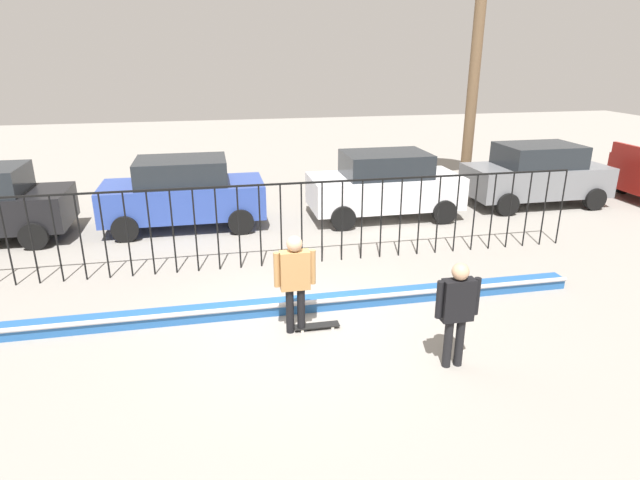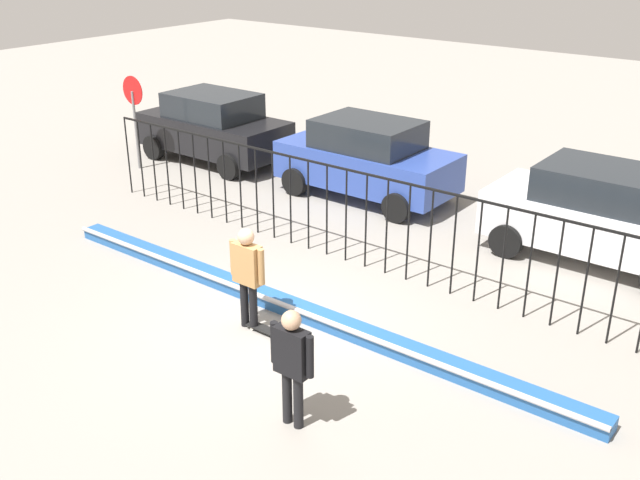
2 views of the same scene
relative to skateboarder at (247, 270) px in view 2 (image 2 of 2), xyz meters
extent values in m
plane|color=gray|center=(0.18, 0.22, -1.06)|extent=(60.00, 60.00, 0.00)
cube|color=#235699|center=(0.18, 0.80, -0.95)|extent=(11.00, 0.36, 0.22)
cylinder|color=#B2B2B7|center=(0.18, 0.62, -0.84)|extent=(11.00, 0.09, 0.09)
cylinder|color=black|center=(-6.82, 3.10, -0.10)|extent=(0.04, 0.04, 1.90)
cylinder|color=black|center=(-6.35, 3.10, -0.10)|extent=(0.04, 0.04, 1.90)
cylinder|color=black|center=(-5.88, 3.10, -0.10)|extent=(0.04, 0.04, 1.90)
cylinder|color=black|center=(-5.42, 3.10, -0.10)|extent=(0.04, 0.04, 1.90)
cylinder|color=black|center=(-4.95, 3.10, -0.10)|extent=(0.04, 0.04, 1.90)
cylinder|color=black|center=(-4.48, 3.10, -0.10)|extent=(0.04, 0.04, 1.90)
cylinder|color=black|center=(-4.02, 3.10, -0.10)|extent=(0.04, 0.04, 1.90)
cylinder|color=black|center=(-3.55, 3.10, -0.10)|extent=(0.04, 0.04, 1.90)
cylinder|color=black|center=(-3.08, 3.10, -0.10)|extent=(0.04, 0.04, 1.90)
cylinder|color=black|center=(-2.62, 3.10, -0.10)|extent=(0.04, 0.04, 1.90)
cylinder|color=black|center=(-2.15, 3.10, -0.10)|extent=(0.04, 0.04, 1.90)
cylinder|color=black|center=(-1.68, 3.10, -0.10)|extent=(0.04, 0.04, 1.90)
cylinder|color=black|center=(-1.22, 3.10, -0.10)|extent=(0.04, 0.04, 1.90)
cylinder|color=black|center=(-0.75, 3.10, -0.10)|extent=(0.04, 0.04, 1.90)
cylinder|color=black|center=(-0.28, 3.10, -0.10)|extent=(0.04, 0.04, 1.90)
cylinder|color=black|center=(0.18, 3.10, -0.10)|extent=(0.04, 0.04, 1.90)
cylinder|color=black|center=(0.65, 3.10, -0.10)|extent=(0.04, 0.04, 1.90)
cylinder|color=black|center=(1.12, 3.10, -0.10)|extent=(0.04, 0.04, 1.90)
cylinder|color=black|center=(1.58, 3.10, -0.10)|extent=(0.04, 0.04, 1.90)
cylinder|color=black|center=(2.05, 3.10, -0.10)|extent=(0.04, 0.04, 1.90)
cylinder|color=black|center=(2.52, 3.10, -0.10)|extent=(0.04, 0.04, 1.90)
cylinder|color=black|center=(2.98, 3.10, -0.10)|extent=(0.04, 0.04, 1.90)
cylinder|color=black|center=(3.45, 3.10, -0.10)|extent=(0.04, 0.04, 1.90)
cylinder|color=black|center=(3.92, 3.10, -0.10)|extent=(0.04, 0.04, 1.90)
cylinder|color=black|center=(4.38, 3.10, -0.10)|extent=(0.04, 0.04, 1.90)
cylinder|color=black|center=(4.85, 3.10, -0.10)|extent=(0.04, 0.04, 1.90)
cube|color=black|center=(0.18, 3.10, 0.83)|extent=(14.00, 0.04, 0.04)
cylinder|color=black|center=(-0.10, 0.00, -0.65)|extent=(0.14, 0.14, 0.82)
cylinder|color=black|center=(0.10, 0.00, -0.65)|extent=(0.14, 0.14, 0.82)
cube|color=#A87A47|center=(0.00, 0.00, 0.10)|extent=(0.50, 0.21, 0.68)
sphere|color=tan|center=(0.00, 0.00, 0.57)|extent=(0.27, 0.27, 0.27)
cylinder|color=#A87A47|center=(-0.30, 0.00, 0.14)|extent=(0.11, 0.11, 0.60)
cylinder|color=#A87A47|center=(0.30, 0.00, 0.14)|extent=(0.11, 0.11, 0.60)
cube|color=black|center=(0.37, 0.02, -0.99)|extent=(0.80, 0.20, 0.02)
cylinder|color=silver|center=(0.64, 0.09, -1.03)|extent=(0.05, 0.03, 0.05)
cylinder|color=silver|center=(0.64, -0.06, -1.03)|extent=(0.05, 0.03, 0.05)
cylinder|color=silver|center=(0.10, 0.09, -1.03)|extent=(0.05, 0.03, 0.05)
cylinder|color=silver|center=(0.10, -0.06, -1.03)|extent=(0.05, 0.03, 0.05)
cylinder|color=black|center=(2.11, -1.54, -0.66)|extent=(0.13, 0.13, 0.80)
cylinder|color=black|center=(2.30, -1.54, -0.66)|extent=(0.13, 0.13, 0.80)
cube|color=black|center=(2.21, -1.54, 0.07)|extent=(0.48, 0.21, 0.66)
sphere|color=tan|center=(2.21, -1.54, 0.53)|extent=(0.26, 0.26, 0.26)
cylinder|color=black|center=(1.91, -1.54, 0.10)|extent=(0.10, 0.10, 0.59)
cylinder|color=black|center=(2.50, -1.54, 0.10)|extent=(0.10, 0.10, 0.59)
cube|color=black|center=(-7.07, 6.26, -0.27)|extent=(4.30, 1.90, 0.90)
cube|color=#1E2328|center=(-7.07, 6.26, 0.51)|extent=(2.37, 1.71, 0.66)
cylinder|color=black|center=(-5.61, 7.21, -0.72)|extent=(0.68, 0.22, 0.68)
cylinder|color=black|center=(-5.61, 5.31, -0.72)|extent=(0.68, 0.22, 0.68)
cylinder|color=black|center=(-8.54, 7.21, -0.72)|extent=(0.68, 0.22, 0.68)
cylinder|color=black|center=(-8.54, 5.31, -0.72)|extent=(0.68, 0.22, 0.68)
cube|color=#2D479E|center=(-2.04, 6.39, -0.27)|extent=(4.30, 1.90, 0.90)
cube|color=#1E2328|center=(-2.04, 6.39, 0.51)|extent=(2.37, 1.71, 0.66)
cylinder|color=black|center=(-0.58, 7.34, -0.72)|extent=(0.68, 0.22, 0.68)
cylinder|color=black|center=(-0.58, 5.44, -0.72)|extent=(0.68, 0.22, 0.68)
cylinder|color=black|center=(-3.51, 7.34, -0.72)|extent=(0.68, 0.22, 0.68)
cylinder|color=black|center=(-3.51, 5.44, -0.72)|extent=(0.68, 0.22, 0.68)
cube|color=silver|center=(3.60, 6.15, -0.27)|extent=(4.30, 1.90, 0.90)
cube|color=#1E2328|center=(3.60, 6.15, 0.51)|extent=(2.37, 1.71, 0.66)
cylinder|color=black|center=(2.14, 7.10, -0.72)|extent=(0.68, 0.22, 0.68)
cylinder|color=black|center=(2.14, 5.20, -0.72)|extent=(0.68, 0.22, 0.68)
cylinder|color=slate|center=(-8.21, 4.50, -0.01)|extent=(0.07, 0.07, 2.10)
cylinder|color=red|center=(-8.21, 4.52, 1.06)|extent=(0.76, 0.02, 0.76)
camera|label=1|loc=(-1.25, -8.15, 3.58)|focal=29.97mm
camera|label=2|loc=(7.44, -7.73, 5.13)|focal=41.48mm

